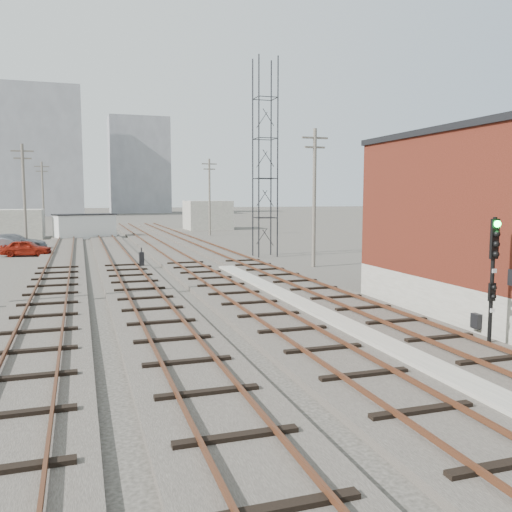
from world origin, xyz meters
name	(u,v)px	position (x,y,z in m)	size (l,w,h in m)	color
ground	(152,236)	(0.00, 60.00, 0.00)	(320.00, 320.00, 0.00)	#282621
track_right	(215,251)	(2.50, 39.00, 0.11)	(3.20, 90.00, 0.39)	#332D28
track_mid_right	(167,253)	(-1.50, 39.00, 0.11)	(3.20, 90.00, 0.39)	#332D28
track_mid_left	(116,254)	(-5.50, 39.00, 0.11)	(3.20, 90.00, 0.39)	#332D28
track_left	(62,256)	(-9.50, 39.00, 0.11)	(3.20, 90.00, 0.39)	#332D28
platform_curb	(319,315)	(0.50, 14.00, 0.13)	(0.90, 28.00, 0.26)	gray
brick_building	(511,223)	(7.50, 12.00, 3.63)	(6.54, 12.20, 7.22)	gray
lattice_tower	(265,159)	(5.50, 35.00, 7.50)	(1.60, 1.60, 15.00)	black
utility_pole_left_b	(24,194)	(-12.50, 45.00, 4.80)	(1.80, 0.24, 9.00)	#595147
utility_pole_left_c	(43,195)	(-12.50, 70.00, 4.80)	(1.80, 0.24, 9.00)	#595147
utility_pole_right_a	(314,194)	(6.50, 28.00, 4.80)	(1.80, 0.24, 9.00)	#595147
utility_pole_right_b	(210,195)	(6.50, 58.00, 4.80)	(1.80, 0.24, 9.00)	#595147
apartment_left	(34,152)	(-18.00, 135.00, 15.00)	(22.00, 14.00, 30.00)	gray
apartment_right	(139,166)	(8.00, 150.00, 13.00)	(16.00, 12.00, 26.00)	gray
shed_left	(4,224)	(-16.00, 60.00, 1.60)	(8.00, 5.00, 3.20)	gray
shed_right	(208,215)	(9.00, 70.00, 2.00)	(6.00, 6.00, 4.00)	gray
signal_mast	(493,272)	(3.70, 8.55, 2.38)	(0.40, 0.41, 4.04)	gray
switch_stand	(142,259)	(-4.42, 30.57, 0.60)	(0.31, 0.31, 1.27)	black
site_trailer	(85,226)	(-7.62, 57.99, 1.37)	(6.99, 4.50, 2.72)	silver
car_red	(26,248)	(-12.17, 40.79, 0.63)	(1.50, 3.72, 1.27)	maroon
car_silver	(4,246)	(-14.07, 43.46, 0.64)	(1.36, 3.90, 1.28)	#ABADB2
car_grey	(15,243)	(-13.43, 45.11, 0.75)	(2.10, 5.18, 1.50)	slate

